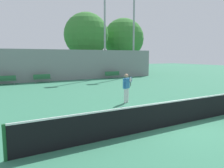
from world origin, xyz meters
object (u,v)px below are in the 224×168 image
tennis_net (177,112)px  tennis_player (126,86)px  tree_green_tall (86,35)px  light_pole_far_right (134,22)px  bench_by_gate (42,78)px  light_pole_near_left (105,21)px  bench_adjacent_court (113,74)px  bench_courtside_far (5,79)px  tree_green_broad (124,39)px

tennis_net → tennis_player: tennis_player is taller
tennis_net → tree_green_tall: bearing=75.8°
tree_green_tall → light_pole_far_right: bearing=-46.4°
bench_by_gate → light_pole_near_left: 9.68m
bench_adjacent_court → light_pole_far_right: light_pole_far_right is taller
bench_courtside_far → light_pole_far_right: light_pole_far_right is taller
tennis_net → tennis_player: (0.49, 4.29, 0.45)m
bench_adjacent_court → light_pole_far_right: bearing=19.1°
light_pole_near_left → light_pole_far_right: (4.24, 0.24, 0.22)m
light_pole_near_left → bench_by_gate: bearing=-171.8°
tree_green_tall → tennis_player: bearing=-106.0°
light_pole_far_right → tennis_player: bearing=-126.4°
bench_by_gate → light_pole_far_right: light_pole_far_right is taller
tennis_player → bench_by_gate: 11.87m
tennis_net → bench_by_gate: tennis_net is taller
tennis_player → bench_by_gate: tennis_player is taller
tennis_net → tree_green_broad: bearing=62.0°
light_pole_near_left → tree_green_broad: light_pole_near_left is taller
light_pole_near_left → tree_green_tall: 5.07m
tree_green_tall → tree_green_broad: 6.96m
bench_adjacent_court → tree_green_broad: bearing=50.2°
bench_courtside_far → bench_adjacent_court: (11.17, 0.00, 0.00)m
tennis_net → tree_green_tall: size_ratio=1.43×
bench_adjacent_court → tree_green_tall: size_ratio=0.22×
bench_adjacent_court → bench_by_gate: (-7.91, -0.00, -0.00)m
bench_adjacent_court → tennis_player: bearing=-116.2°
tennis_net → bench_by_gate: size_ratio=7.38×
light_pole_near_left → tennis_net: bearing=-108.8°
bench_adjacent_court → light_pole_far_right: size_ratio=0.16×
bench_courtside_far → bench_adjacent_court: bearing=0.0°
tennis_net → bench_adjacent_court: tennis_net is taller
bench_adjacent_court → light_pole_far_right: 7.44m
light_pole_near_left → bench_courtside_far: bearing=-174.2°
bench_by_gate → bench_adjacent_court: bearing=0.0°
bench_courtside_far → light_pole_far_right: (14.98, 1.32, 6.26)m
tennis_player → tree_green_broad: tree_green_broad is taller
bench_courtside_far → bench_adjacent_court: same height
bench_courtside_far → tree_green_broad: 19.42m
bench_by_gate → light_pole_far_right: size_ratio=0.14×
tennis_net → light_pole_far_right: size_ratio=1.05×
bench_courtside_far → tree_green_broad: (17.32, 7.39, 4.74)m
tree_green_broad → bench_courtside_far: bearing=-156.9°
tennis_player → bench_adjacent_court: tennis_player is taller
tennis_player → bench_courtside_far: (-5.42, 11.66, -0.44)m
tennis_player → tree_green_broad: bearing=33.7°
bench_courtside_far → tennis_net: bearing=-72.8°
tennis_net → tree_green_tall: (5.56, 21.96, 4.90)m
tree_green_tall → light_pole_near_left: bearing=-87.2°
light_pole_far_right → tree_green_broad: (2.35, 6.07, -1.51)m
tennis_net → light_pole_far_right: light_pole_far_right is taller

